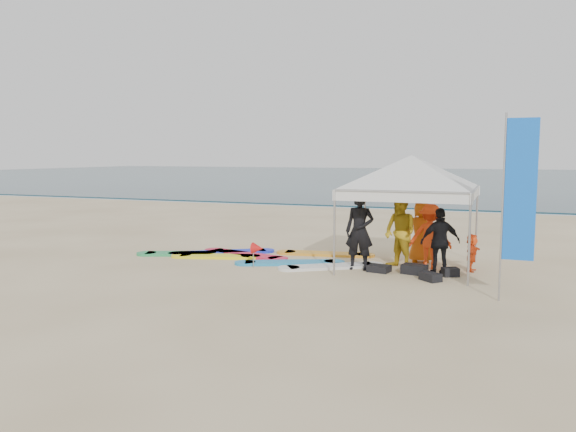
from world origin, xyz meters
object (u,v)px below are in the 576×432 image
(person_black_b, at_px, (440,242))
(person_orange_b, at_px, (421,232))
(marker_pennant, at_px, (258,248))
(person_seated, at_px, (472,253))
(person_black_a, at_px, (360,231))
(person_orange_a, at_px, (430,236))
(canopy_tent, at_px, (411,156))
(person_yellow, at_px, (400,232))
(surfboard_spread, at_px, (259,257))
(feather_flag, at_px, (519,192))

(person_black_b, relative_size, person_orange_b, 0.97)
(person_orange_b, xyz_separation_m, marker_pennant, (-3.63, -2.24, -0.31))
(person_orange_b, bearing_deg, person_black_b, 102.21)
(person_seated, bearing_deg, person_black_a, 112.25)
(person_black_a, distance_m, person_orange_a, 1.77)
(person_black_b, height_order, person_seated, person_black_b)
(person_orange_b, xyz_separation_m, person_seated, (1.30, -0.71, -0.35))
(person_orange_a, distance_m, canopy_tent, 2.03)
(person_yellow, bearing_deg, surfboard_spread, -142.56)
(canopy_tent, distance_m, marker_pennant, 4.37)
(person_black_b, bearing_deg, person_seated, -157.01)
(person_orange_a, relative_size, feather_flag, 0.45)
(person_yellow, bearing_deg, person_seated, 47.36)
(person_yellow, bearing_deg, feather_flag, -5.35)
(person_orange_b, xyz_separation_m, surfboard_spread, (-4.14, -1.00, -0.77))
(person_orange_a, relative_size, person_seated, 1.75)
(person_orange_a, height_order, marker_pennant, person_orange_a)
(person_orange_a, relative_size, canopy_tent, 0.38)
(person_black_b, height_order, person_orange_b, person_orange_b)
(person_black_b, distance_m, surfboard_spread, 4.85)
(person_seated, distance_m, feather_flag, 3.28)
(person_black_a, xyz_separation_m, person_black_b, (1.90, 0.05, -0.16))
(person_seated, bearing_deg, surfboard_spread, 98.72)
(person_black_a, bearing_deg, person_black_b, -0.01)
(person_black_b, bearing_deg, marker_pennant, -13.17)
(person_orange_b, relative_size, canopy_tent, 0.38)
(person_orange_a, bearing_deg, canopy_tent, 18.48)
(person_yellow, relative_size, canopy_tent, 0.43)
(person_seated, distance_m, marker_pennant, 5.16)
(person_black_a, xyz_separation_m, marker_pennant, (-2.36, -0.76, -0.45))
(surfboard_spread, bearing_deg, marker_pennant, -67.41)
(marker_pennant, bearing_deg, person_seated, 17.29)
(person_orange_a, bearing_deg, person_black_b, 114.19)
(marker_pennant, bearing_deg, person_orange_b, 31.68)
(canopy_tent, height_order, feather_flag, feather_flag)
(person_orange_b, relative_size, feather_flag, 0.45)
(person_orange_b, distance_m, surfboard_spread, 4.33)
(feather_flag, bearing_deg, person_black_b, 128.82)
(canopy_tent, height_order, marker_pennant, canopy_tent)
(feather_flag, height_order, marker_pennant, feather_flag)
(person_orange_a, bearing_deg, person_yellow, 25.09)
(person_orange_a, bearing_deg, person_seated, 179.49)
(person_black_b, relative_size, marker_pennant, 2.46)
(person_black_a, distance_m, person_yellow, 1.01)
(feather_flag, relative_size, surfboard_spread, 0.55)
(person_seated, xyz_separation_m, canopy_tent, (-1.46, -0.14, 2.31))
(canopy_tent, relative_size, marker_pennant, 6.58)
(person_yellow, height_order, marker_pennant, person_yellow)
(surfboard_spread, bearing_deg, person_black_a, -9.25)
(person_yellow, distance_m, person_seated, 1.75)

